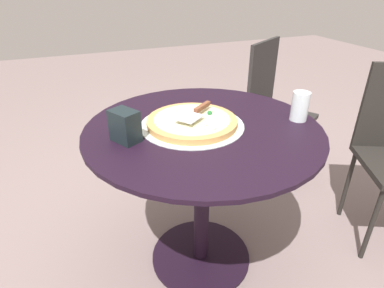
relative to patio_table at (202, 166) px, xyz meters
The scene contains 7 objects.
ground_plane 0.55m from the patio_table, ahead, with size 10.00×10.00×0.00m, color slate.
patio_table is the anchor object (origin of this frame).
pizza_on_tray 0.21m from the patio_table, 56.14° to the left, with size 0.43×0.43×0.05m.
pizza_server 0.25m from the patio_table, 23.69° to the left, with size 0.16×0.20×0.02m.
drinking_cup 0.48m from the patio_table, 102.44° to the right, with size 0.07×0.07×0.12m, color white.
napkin_dispenser 0.41m from the patio_table, 91.21° to the left, with size 0.10×0.07×0.12m, color black.
patio_chair_far 0.99m from the patio_table, 52.37° to the right, with size 0.51×0.51×0.92m.
Camera 1 is at (-1.08, 0.48, 1.31)m, focal length 30.02 mm.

